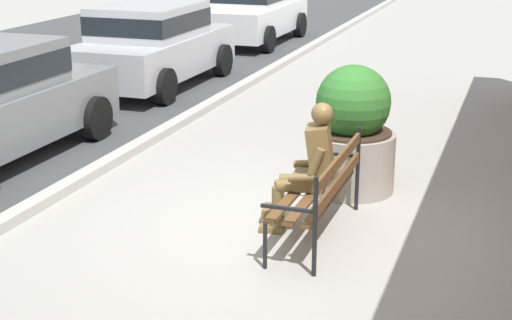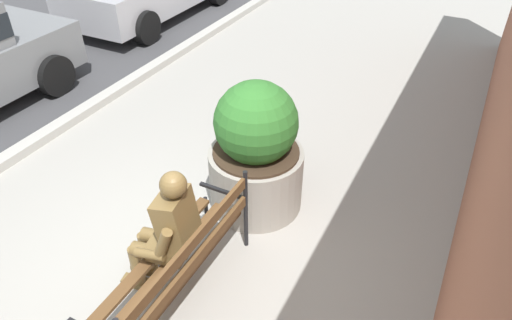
# 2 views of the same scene
# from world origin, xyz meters

# --- Properties ---
(ground_plane) EXTENTS (80.00, 80.00, 0.00)m
(ground_plane) POSITION_xyz_m (0.00, 0.00, 0.00)
(ground_plane) COLOR #9E9B93
(curb_stone) EXTENTS (60.00, 0.20, 0.12)m
(curb_stone) POSITION_xyz_m (0.00, 2.90, 0.06)
(curb_stone) COLOR #B2AFA8
(curb_stone) RESTS_ON ground
(park_bench) EXTENTS (1.80, 0.54, 0.95)m
(park_bench) POSITION_xyz_m (-0.14, -0.30, 0.54)
(park_bench) COLOR brown
(park_bench) RESTS_ON ground
(bronze_statue_seated) EXTENTS (0.60, 0.84, 1.37)m
(bronze_statue_seated) POSITION_xyz_m (-0.02, -0.09, 0.67)
(bronze_statue_seated) COLOR brown
(bronze_statue_seated) RESTS_ON ground
(concrete_planter) EXTENTS (1.02, 1.02, 1.50)m
(concrete_planter) POSITION_xyz_m (1.37, -0.26, 0.69)
(concrete_planter) COLOR gray
(concrete_planter) RESTS_ON ground
(parked_car_silver) EXTENTS (4.10, 1.93, 1.56)m
(parked_car_silver) POSITION_xyz_m (5.83, 4.57, 0.84)
(parked_car_silver) COLOR #B7B7BC
(parked_car_silver) RESTS_ON ground
(parked_car_white) EXTENTS (4.10, 1.93, 1.56)m
(parked_car_white) POSITION_xyz_m (11.40, 4.57, 0.84)
(parked_car_white) COLOR silver
(parked_car_white) RESTS_ON ground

